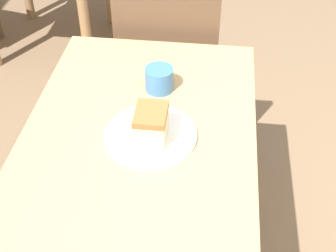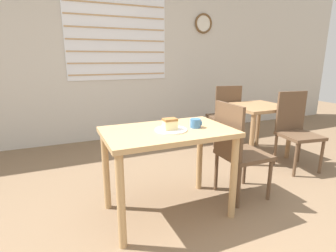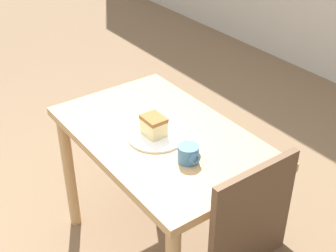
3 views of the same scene
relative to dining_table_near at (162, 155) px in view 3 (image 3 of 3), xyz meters
The scene contains 4 objects.
dining_table_near is the anchor object (origin of this frame).
plate 0.14m from the dining_table_near, 71.85° to the right, with size 0.26×0.26×0.01m.
cake_slice 0.19m from the dining_table_near, 90.03° to the right, with size 0.11×0.09×0.09m.
coffee_mug 0.29m from the dining_table_near, ahead, with size 0.10×0.09×0.08m.
Camera 3 is at (1.43, -0.47, 1.94)m, focal length 50.00 mm.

